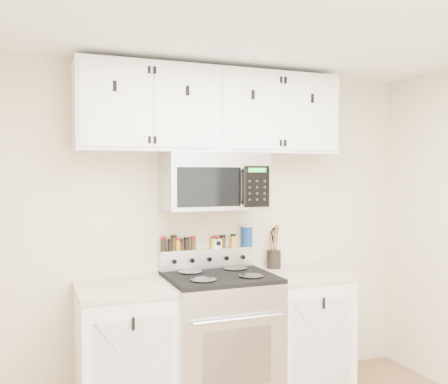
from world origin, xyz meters
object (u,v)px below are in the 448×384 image
Objects in this scene: range at (220,338)px; microwave at (214,181)px; salt_canister at (247,236)px; utensil_crock at (274,258)px.

microwave is at bearing 89.77° from range.
range is at bearing -139.98° from salt_canister.
salt_canister is (-0.21, 0.06, 0.18)m from utensil_crock.
microwave is 0.58m from salt_canister.
salt_canister is at bearing 40.02° from range.
range is 0.83m from salt_canister.
microwave reaches higher than salt_canister.
range is 3.29× the size of utensil_crock.
range is 1.15m from microwave.
salt_canister reaches higher than range.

